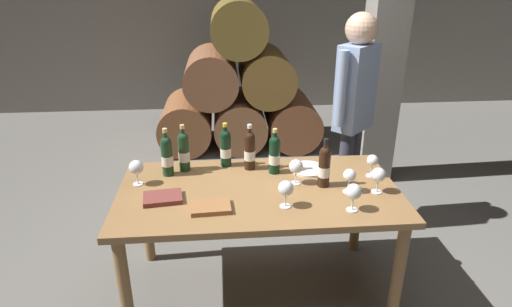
{
  "coord_description": "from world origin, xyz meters",
  "views": [
    {
      "loc": [
        -0.21,
        -2.31,
        2.01
      ],
      "look_at": [
        0.0,
        0.2,
        0.91
      ],
      "focal_mm": 30.35,
      "sensor_mm": 36.0,
      "label": 1
    }
  ],
  "objects_px": {
    "wine_bottle_5": "(250,150)",
    "tasting_notebook": "(163,198)",
    "wine_glass_4": "(378,175)",
    "wine_glass_2": "(354,192)",
    "wine_glass_3": "(286,189)",
    "wine_bottle_1": "(167,155)",
    "wine_bottle_4": "(324,166)",
    "wine_glass_6": "(136,168)",
    "serving_plate": "(308,169)",
    "wine_bottle_2": "(184,151)",
    "sommelier_presenting": "(354,105)",
    "wine_glass_5": "(372,161)",
    "wine_glass_0": "(350,176)",
    "wine_bottle_0": "(275,154)",
    "wine_glass_1": "(296,167)",
    "wine_bottle_3": "(226,148)",
    "leather_ledger": "(211,207)",
    "dining_table": "(259,202)"
  },
  "relations": [
    {
      "from": "wine_bottle_4",
      "to": "wine_glass_3",
      "type": "height_order",
      "value": "wine_bottle_4"
    },
    {
      "from": "wine_bottle_4",
      "to": "wine_glass_1",
      "type": "bearing_deg",
      "value": 165.57
    },
    {
      "from": "wine_bottle_3",
      "to": "wine_bottle_0",
      "type": "bearing_deg",
      "value": -23.35
    },
    {
      "from": "wine_bottle_1",
      "to": "sommelier_presenting",
      "type": "relative_size",
      "value": 0.19
    },
    {
      "from": "dining_table",
      "to": "wine_bottle_2",
      "type": "bearing_deg",
      "value": 146.4
    },
    {
      "from": "wine_glass_3",
      "to": "dining_table",
      "type": "bearing_deg",
      "value": 121.18
    },
    {
      "from": "serving_plate",
      "to": "wine_glass_0",
      "type": "bearing_deg",
      "value": -60.72
    },
    {
      "from": "wine_glass_4",
      "to": "wine_glass_5",
      "type": "xyz_separation_m",
      "value": [
        0.04,
        0.22,
        -0.01
      ]
    },
    {
      "from": "serving_plate",
      "to": "wine_bottle_2",
      "type": "bearing_deg",
      "value": 175.41
    },
    {
      "from": "wine_bottle_0",
      "to": "serving_plate",
      "type": "height_order",
      "value": "wine_bottle_0"
    },
    {
      "from": "wine_glass_1",
      "to": "wine_glass_5",
      "type": "distance_m",
      "value": 0.51
    },
    {
      "from": "wine_glass_1",
      "to": "wine_glass_5",
      "type": "height_order",
      "value": "wine_glass_1"
    },
    {
      "from": "wine_bottle_1",
      "to": "wine_bottle_4",
      "type": "bearing_deg",
      "value": -13.58
    },
    {
      "from": "wine_bottle_5",
      "to": "tasting_notebook",
      "type": "xyz_separation_m",
      "value": [
        -0.53,
        -0.38,
        -0.12
      ]
    },
    {
      "from": "leather_ledger",
      "to": "wine_glass_2",
      "type": "bearing_deg",
      "value": -8.93
    },
    {
      "from": "wine_glass_0",
      "to": "dining_table",
      "type": "bearing_deg",
      "value": 171.61
    },
    {
      "from": "wine_bottle_5",
      "to": "wine_glass_4",
      "type": "xyz_separation_m",
      "value": [
        0.73,
        -0.39,
        -0.02
      ]
    },
    {
      "from": "wine_bottle_2",
      "to": "leather_ledger",
      "type": "height_order",
      "value": "wine_bottle_2"
    },
    {
      "from": "wine_bottle_4",
      "to": "wine_glass_6",
      "type": "distance_m",
      "value": 1.15
    },
    {
      "from": "wine_glass_2",
      "to": "wine_glass_4",
      "type": "relative_size",
      "value": 1.01
    },
    {
      "from": "wine_bottle_2",
      "to": "wine_glass_0",
      "type": "xyz_separation_m",
      "value": [
        1.0,
        -0.39,
        -0.03
      ]
    },
    {
      "from": "wine_bottle_0",
      "to": "wine_glass_6",
      "type": "bearing_deg",
      "value": -173.54
    },
    {
      "from": "dining_table",
      "to": "tasting_notebook",
      "type": "distance_m",
      "value": 0.58
    },
    {
      "from": "wine_bottle_0",
      "to": "leather_ledger",
      "type": "xyz_separation_m",
      "value": [
        -0.41,
        -0.43,
        -0.12
      ]
    },
    {
      "from": "wine_glass_3",
      "to": "sommelier_presenting",
      "type": "bearing_deg",
      "value": 55.69
    },
    {
      "from": "wine_glass_2",
      "to": "wine_glass_3",
      "type": "relative_size",
      "value": 1.0
    },
    {
      "from": "wine_glass_6",
      "to": "sommelier_presenting",
      "type": "bearing_deg",
      "value": 22.14
    },
    {
      "from": "wine_glass_3",
      "to": "tasting_notebook",
      "type": "xyz_separation_m",
      "value": [
        -0.7,
        0.13,
        -0.1
      ]
    },
    {
      "from": "wine_glass_4",
      "to": "wine_bottle_2",
      "type": "bearing_deg",
      "value": 160.88
    },
    {
      "from": "wine_glass_4",
      "to": "tasting_notebook",
      "type": "height_order",
      "value": "wine_glass_4"
    },
    {
      "from": "wine_bottle_5",
      "to": "tasting_notebook",
      "type": "bearing_deg",
      "value": -144.46
    },
    {
      "from": "wine_glass_0",
      "to": "wine_glass_3",
      "type": "relative_size",
      "value": 0.94
    },
    {
      "from": "wine_bottle_4",
      "to": "leather_ledger",
      "type": "relative_size",
      "value": 1.41
    },
    {
      "from": "wine_bottle_5",
      "to": "wine_glass_2",
      "type": "height_order",
      "value": "wine_bottle_5"
    },
    {
      "from": "wine_bottle_5",
      "to": "wine_glass_4",
      "type": "bearing_deg",
      "value": -28.11
    },
    {
      "from": "wine_bottle_0",
      "to": "wine_bottle_4",
      "type": "relative_size",
      "value": 0.98
    },
    {
      "from": "wine_glass_2",
      "to": "tasting_notebook",
      "type": "height_order",
      "value": "wine_glass_2"
    },
    {
      "from": "wine_glass_1",
      "to": "tasting_notebook",
      "type": "bearing_deg",
      "value": -170.05
    },
    {
      "from": "wine_bottle_5",
      "to": "wine_glass_4",
      "type": "height_order",
      "value": "wine_bottle_5"
    },
    {
      "from": "wine_glass_3",
      "to": "tasting_notebook",
      "type": "bearing_deg",
      "value": 169.13
    },
    {
      "from": "wine_bottle_5",
      "to": "wine_glass_1",
      "type": "distance_m",
      "value": 0.36
    },
    {
      "from": "sommelier_presenting",
      "to": "wine_bottle_0",
      "type": "bearing_deg",
      "value": -141.83
    },
    {
      "from": "wine_glass_0",
      "to": "wine_glass_1",
      "type": "distance_m",
      "value": 0.33
    },
    {
      "from": "wine_glass_3",
      "to": "serving_plate",
      "type": "relative_size",
      "value": 0.67
    },
    {
      "from": "wine_bottle_5",
      "to": "leather_ledger",
      "type": "height_order",
      "value": "wine_bottle_5"
    },
    {
      "from": "wine_bottle_2",
      "to": "serving_plate",
      "type": "distance_m",
      "value": 0.83
    },
    {
      "from": "wine_glass_5",
      "to": "tasting_notebook",
      "type": "relative_size",
      "value": 0.67
    },
    {
      "from": "wine_glass_5",
      "to": "tasting_notebook",
      "type": "distance_m",
      "value": 1.32
    },
    {
      "from": "wine_glass_1",
      "to": "wine_glass_5",
      "type": "bearing_deg",
      "value": 7.07
    },
    {
      "from": "wine_glass_0",
      "to": "sommelier_presenting",
      "type": "bearing_deg",
      "value": 72.62
    }
  ]
}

